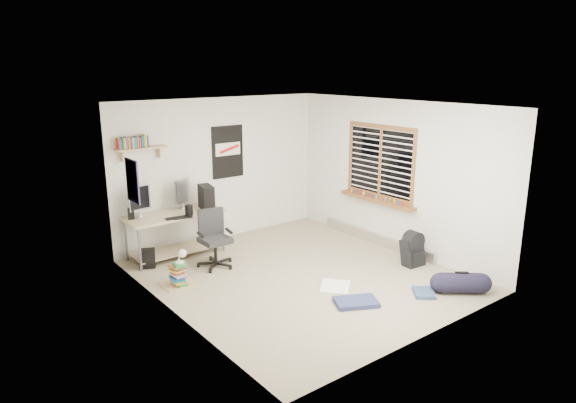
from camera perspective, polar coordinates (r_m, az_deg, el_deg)
floor at (r=7.70m, az=1.38°, el=-8.25°), size 4.00×4.50×0.01m
ceiling at (r=7.10m, az=1.50°, el=10.71°), size 4.00×4.50×0.01m
back_wall at (r=9.12m, az=-7.54°, el=3.55°), size 4.00×0.01×2.50m
left_wall at (r=6.28m, az=-12.93°, el=-1.89°), size 0.01×4.50×2.50m
right_wall at (r=8.68m, az=11.79°, el=2.78°), size 0.01×4.50×2.50m
desk at (r=8.55m, az=-12.36°, el=-3.59°), size 1.69×1.09×0.71m
monitor_left at (r=8.30m, az=-16.14°, el=-0.42°), size 0.37×0.14×0.40m
monitor_right at (r=8.58m, az=-11.61°, el=0.33°), size 0.36×0.25×0.39m
pc_tower at (r=8.54m, az=-9.07°, el=0.44°), size 0.27×0.42×0.41m
keyboard at (r=8.17m, az=-12.04°, el=-1.78°), size 0.42×0.19×0.02m
speaker_left at (r=8.28m, az=-17.04°, el=-1.29°), size 0.12×0.12×0.19m
speaker_right at (r=8.26m, az=-10.94°, el=-0.98°), size 0.11×0.11×0.18m
office_chair at (r=7.95m, az=-8.12°, el=-3.84°), size 0.69×0.69×0.89m
wall_shelf at (r=8.31m, az=-15.96°, el=5.72°), size 0.80×0.22×0.24m
poster_back_wall at (r=9.12m, az=-6.70°, el=5.50°), size 0.62×0.03×0.92m
poster_left_wall at (r=7.30m, az=-16.90°, el=2.21°), size 0.02×0.42×0.60m
window at (r=8.79m, az=10.14°, el=4.35°), size 0.10×1.50×1.26m
baseboard_heater at (r=9.14m, az=9.78°, el=-4.06°), size 0.08×2.50×0.18m
backpack at (r=8.26m, az=13.65°, el=-5.53°), size 0.35×0.29×0.44m
duffel_bag at (r=7.48m, az=18.64°, el=-8.60°), size 0.40×0.40×0.56m
tshirt at (r=7.30m, az=5.26°, el=-9.44°), size 0.60×0.60×0.04m
jeans_a at (r=6.88m, az=7.59°, el=-11.02°), size 0.65×0.56×0.06m
jeans_b at (r=7.33m, az=14.86°, el=-9.76°), size 0.43×0.44×0.04m
book_stack at (r=7.49m, az=-12.06°, el=-8.00°), size 0.49×0.44×0.28m
desk_lamp at (r=7.40m, az=-11.95°, el=-6.37°), size 0.15×0.22×0.21m
subwoofer at (r=8.25m, az=-15.36°, el=-6.11°), size 0.31×0.31×0.27m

